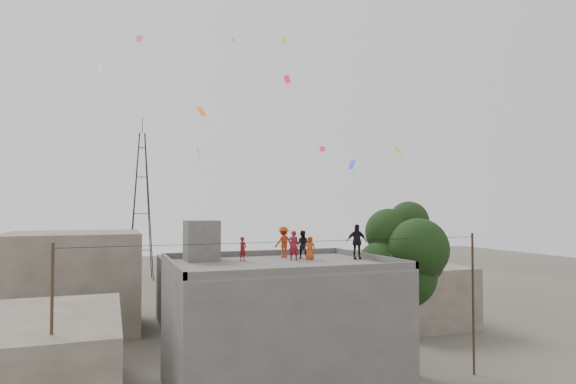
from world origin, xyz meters
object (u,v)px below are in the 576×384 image
at_px(tree, 405,257).
at_px(transmission_tower, 141,206).
at_px(person_red_adult, 293,246).
at_px(stair_head_box, 201,240).
at_px(person_dark_adult, 357,242).

relative_size(tree, transmission_tower, 0.45).
relative_size(transmission_tower, person_red_adult, 13.46).
height_order(stair_head_box, transmission_tower, transmission_tower).
bearing_deg(person_dark_adult, tree, 17.28).
relative_size(person_red_adult, person_dark_adult, 0.83).
height_order(stair_head_box, person_dark_adult, stair_head_box).
distance_m(stair_head_box, tree, 10.80).
bearing_deg(transmission_tower, person_red_adult, -82.47).
bearing_deg(stair_head_box, transmission_tower, 91.23).
bearing_deg(tree, stair_head_box, 169.26).
relative_size(tree, person_dark_adult, 5.06).
height_order(stair_head_box, tree, tree).
distance_m(tree, transmission_tower, 41.12).
bearing_deg(person_red_adult, transmission_tower, -66.28).
bearing_deg(tree, transmission_tower, 106.09).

